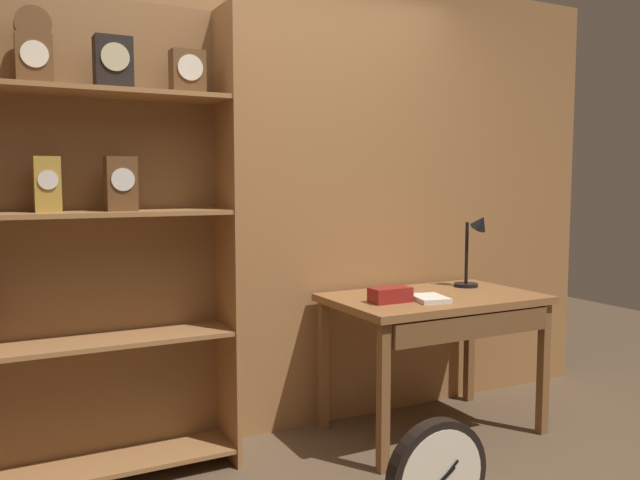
% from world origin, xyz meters
% --- Properties ---
extents(back_wood_panel, '(4.80, 0.05, 2.60)m').
position_xyz_m(back_wood_panel, '(0.00, 1.36, 1.30)').
color(back_wood_panel, '#9E6B3D').
rests_on(back_wood_panel, ground).
extents(bookshelf, '(1.36, 0.31, 2.26)m').
position_xyz_m(bookshelf, '(-0.93, 1.17, 1.18)').
color(bookshelf, '#9E6B3D').
rests_on(bookshelf, ground).
extents(workbench, '(1.16, 0.72, 0.78)m').
position_xyz_m(workbench, '(0.90, 0.91, 0.69)').
color(workbench, brown).
rests_on(workbench, ground).
extents(desk_lamp, '(0.19, 0.19, 0.45)m').
position_xyz_m(desk_lamp, '(1.29, 1.05, 1.03)').
color(desk_lamp, black).
rests_on(desk_lamp, workbench).
extents(toolbox_small, '(0.22, 0.11, 0.08)m').
position_xyz_m(toolbox_small, '(0.57, 0.87, 0.82)').
color(toolbox_small, maroon).
rests_on(toolbox_small, workbench).
extents(open_repair_manual, '(0.20, 0.25, 0.02)m').
position_xyz_m(open_repair_manual, '(0.78, 0.81, 0.79)').
color(open_repair_manual, silver).
rests_on(open_repair_manual, workbench).
extents(round_clock_large, '(0.45, 0.11, 0.49)m').
position_xyz_m(round_clock_large, '(0.24, 0.03, 0.25)').
color(round_clock_large, black).
rests_on(round_clock_large, ground).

